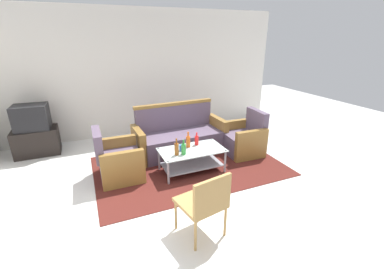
{
  "coord_description": "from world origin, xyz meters",
  "views": [
    {
      "loc": [
        -1.45,
        -3.0,
        2.23
      ],
      "look_at": [
        0.15,
        0.77,
        0.65
      ],
      "focal_mm": 24.27,
      "sensor_mm": 36.0,
      "label": 1
    }
  ],
  "objects_px": {
    "bottle_red": "(197,140)",
    "wicker_chair": "(205,201)",
    "television": "(31,117)",
    "bottle_brown": "(177,149)",
    "cup": "(182,148)",
    "coffee_table": "(192,157)",
    "bottle_orange": "(188,141)",
    "couch": "(180,137)",
    "bottle_green": "(184,149)",
    "armchair_right": "(244,139)",
    "tv_stand": "(37,142)",
    "armchair_left": "(118,162)"
  },
  "relations": [
    {
      "from": "armchair_left",
      "to": "bottle_red",
      "type": "bearing_deg",
      "value": 85.04
    },
    {
      "from": "armchair_left",
      "to": "armchair_right",
      "type": "distance_m",
      "value": 2.44
    },
    {
      "from": "bottle_red",
      "to": "tv_stand",
      "type": "bearing_deg",
      "value": 147.84
    },
    {
      "from": "bottle_brown",
      "to": "cup",
      "type": "relative_size",
      "value": 2.85
    },
    {
      "from": "bottle_green",
      "to": "wicker_chair",
      "type": "distance_m",
      "value": 1.42
    },
    {
      "from": "bottle_red",
      "to": "wicker_chair",
      "type": "relative_size",
      "value": 0.27
    },
    {
      "from": "couch",
      "to": "tv_stand",
      "type": "xyz_separation_m",
      "value": [
        -2.63,
        1.02,
        -0.06
      ]
    },
    {
      "from": "coffee_table",
      "to": "wicker_chair",
      "type": "distance_m",
      "value": 1.6
    },
    {
      "from": "bottle_green",
      "to": "bottle_orange",
      "type": "relative_size",
      "value": 0.9
    },
    {
      "from": "bottle_orange",
      "to": "armchair_left",
      "type": "bearing_deg",
      "value": 172.35
    },
    {
      "from": "armchair_left",
      "to": "cup",
      "type": "relative_size",
      "value": 8.5
    },
    {
      "from": "television",
      "to": "wicker_chair",
      "type": "height_order",
      "value": "television"
    },
    {
      "from": "cup",
      "to": "wicker_chair",
      "type": "distance_m",
      "value": 1.58
    },
    {
      "from": "coffee_table",
      "to": "bottle_red",
      "type": "relative_size",
      "value": 4.81
    },
    {
      "from": "armchair_left",
      "to": "wicker_chair",
      "type": "height_order",
      "value": "armchair_left"
    },
    {
      "from": "wicker_chair",
      "to": "bottle_brown",
      "type": "bearing_deg",
      "value": 72.34
    },
    {
      "from": "couch",
      "to": "coffee_table",
      "type": "relative_size",
      "value": 1.66
    },
    {
      "from": "armchair_left",
      "to": "tv_stand",
      "type": "bearing_deg",
      "value": -139.08
    },
    {
      "from": "coffee_table",
      "to": "bottle_orange",
      "type": "xyz_separation_m",
      "value": [
        -0.02,
        0.12,
        0.24
      ]
    },
    {
      "from": "coffee_table",
      "to": "tv_stand",
      "type": "height_order",
      "value": "tv_stand"
    },
    {
      "from": "bottle_green",
      "to": "couch",
      "type": "bearing_deg",
      "value": 73.45
    },
    {
      "from": "coffee_table",
      "to": "television",
      "type": "relative_size",
      "value": 1.76
    },
    {
      "from": "bottle_green",
      "to": "bottle_orange",
      "type": "height_order",
      "value": "bottle_orange"
    },
    {
      "from": "armchair_right",
      "to": "bottle_brown",
      "type": "relative_size",
      "value": 2.98
    },
    {
      "from": "bottle_orange",
      "to": "cup",
      "type": "relative_size",
      "value": 2.78
    },
    {
      "from": "couch",
      "to": "bottle_green",
      "type": "distance_m",
      "value": 1.01
    },
    {
      "from": "armchair_right",
      "to": "armchair_left",
      "type": "bearing_deg",
      "value": 92.19
    },
    {
      "from": "cup",
      "to": "wicker_chair",
      "type": "xyz_separation_m",
      "value": [
        -0.31,
        -1.55,
        0.03
      ]
    },
    {
      "from": "armchair_left",
      "to": "armchair_right",
      "type": "height_order",
      "value": "same"
    },
    {
      "from": "armchair_left",
      "to": "wicker_chair",
      "type": "relative_size",
      "value": 1.01
    },
    {
      "from": "bottle_orange",
      "to": "tv_stand",
      "type": "bearing_deg",
      "value": 145.59
    },
    {
      "from": "couch",
      "to": "bottle_red",
      "type": "height_order",
      "value": "couch"
    },
    {
      "from": "armchair_right",
      "to": "tv_stand",
      "type": "relative_size",
      "value": 1.06
    },
    {
      "from": "television",
      "to": "bottle_red",
      "type": "bearing_deg",
      "value": 151.4
    },
    {
      "from": "bottle_red",
      "to": "wicker_chair",
      "type": "bearing_deg",
      "value": -110.95
    },
    {
      "from": "cup",
      "to": "tv_stand",
      "type": "xyz_separation_m",
      "value": [
        -2.37,
        1.82,
        -0.2
      ]
    },
    {
      "from": "bottle_brown",
      "to": "wicker_chair",
      "type": "xyz_separation_m",
      "value": [
        -0.17,
        -1.41,
        -0.02
      ]
    },
    {
      "from": "bottle_red",
      "to": "wicker_chair",
      "type": "distance_m",
      "value": 1.79
    },
    {
      "from": "bottle_orange",
      "to": "coffee_table",
      "type": "bearing_deg",
      "value": -82.88
    },
    {
      "from": "bottle_green",
      "to": "bottle_red",
      "type": "height_order",
      "value": "bottle_green"
    },
    {
      "from": "television",
      "to": "bottle_green",
      "type": "bearing_deg",
      "value": 143.51
    },
    {
      "from": "armchair_left",
      "to": "tv_stand",
      "type": "relative_size",
      "value": 1.06
    },
    {
      "from": "couch",
      "to": "cup",
      "type": "xyz_separation_m",
      "value": [
        -0.26,
        -0.8,
        0.14
      ]
    },
    {
      "from": "bottle_orange",
      "to": "television",
      "type": "xyz_separation_m",
      "value": [
        -2.52,
        1.73,
        0.24
      ]
    },
    {
      "from": "armchair_right",
      "to": "bottle_green",
      "type": "bearing_deg",
      "value": 107.93
    },
    {
      "from": "bottle_green",
      "to": "television",
      "type": "xyz_separation_m",
      "value": [
        -2.35,
        1.97,
        0.26
      ]
    },
    {
      "from": "couch",
      "to": "television",
      "type": "height_order",
      "value": "television"
    },
    {
      "from": "couch",
      "to": "armchair_left",
      "type": "xyz_separation_m",
      "value": [
        -1.28,
        -0.55,
        -0.03
      ]
    },
    {
      "from": "armchair_right",
      "to": "bottle_red",
      "type": "relative_size",
      "value": 3.72
    },
    {
      "from": "armchair_left",
      "to": "tv_stand",
      "type": "xyz_separation_m",
      "value": [
        -1.35,
        1.57,
        -0.03
      ]
    }
  ]
}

